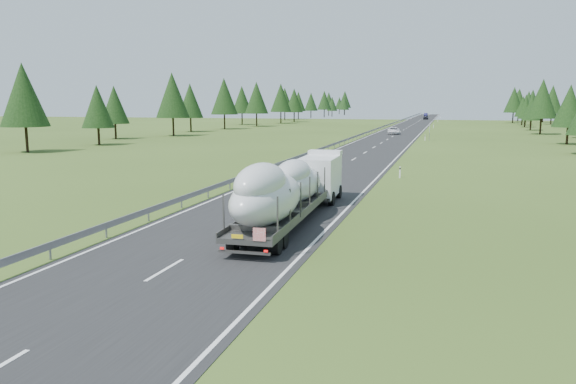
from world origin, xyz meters
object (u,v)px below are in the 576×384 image
(highway_sign, at_px, (430,130))
(distant_car_dark, at_px, (426,117))
(boat_truck, at_px, (289,187))
(distant_van, at_px, (394,131))
(distant_car_blue, at_px, (426,115))

(highway_sign, relative_size, distant_car_dark, 0.58)
(boat_truck, xyz_separation_m, distant_car_dark, (-0.81, 193.47, -1.25))
(boat_truck, height_order, distant_van, boat_truck)
(highway_sign, height_order, distant_van, highway_sign)
(boat_truck, bearing_deg, distant_car_blue, 90.68)
(highway_sign, distance_m, distant_car_dark, 123.05)
(distant_van, xyz_separation_m, distant_car_dark, (2.13, 104.57, 0.05))
(highway_sign, distance_m, distant_van, 19.95)
(boat_truck, bearing_deg, highway_sign, 86.09)
(boat_truck, bearing_deg, distant_car_dark, 90.24)
(distant_car_dark, relative_size, distant_car_blue, 0.97)
(boat_truck, relative_size, distant_car_dark, 3.88)
(distant_van, bearing_deg, highway_sign, -71.92)
(highway_sign, bearing_deg, distant_car_dark, 92.62)
(highway_sign, relative_size, distant_car_blue, 0.56)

